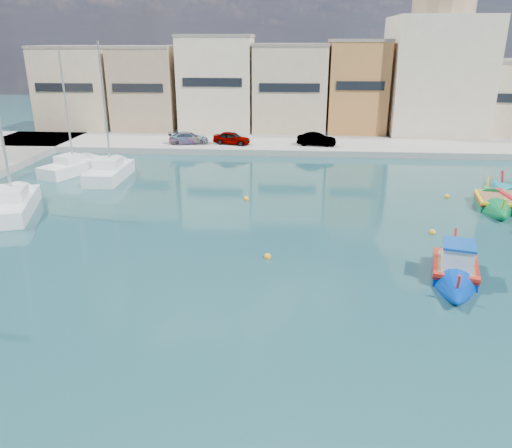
% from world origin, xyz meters
% --- Properties ---
extents(ground, '(160.00, 160.00, 0.00)m').
position_xyz_m(ground, '(0.00, 0.00, 0.00)').
color(ground, '#143A3C').
rests_on(ground, ground).
extents(north_quay, '(80.00, 8.00, 0.60)m').
position_xyz_m(north_quay, '(0.00, 32.00, 0.30)').
color(north_quay, gray).
rests_on(north_quay, ground).
extents(north_townhouses, '(83.20, 7.87, 10.19)m').
position_xyz_m(north_townhouses, '(6.68, 39.36, 5.00)').
color(north_townhouses, '#CCB28D').
rests_on(north_townhouses, ground).
extents(church_block, '(10.00, 10.00, 19.10)m').
position_xyz_m(church_block, '(10.00, 40.00, 8.41)').
color(church_block, beige).
rests_on(church_block, ground).
extents(parked_cars, '(16.50, 2.32, 1.23)m').
position_xyz_m(parked_cars, '(-10.20, 30.50, 1.20)').
color(parked_cars, '#4C1919').
rests_on(parked_cars, north_quay).
extents(luzzu_blue_cabin, '(3.74, 7.86, 2.70)m').
position_xyz_m(luzzu_blue_cabin, '(2.45, 3.61, 0.33)').
color(luzzu_blue_cabin, '#0031A8').
rests_on(luzzu_blue_cabin, ground).
extents(luzzu_green, '(3.15, 7.70, 2.36)m').
position_xyz_m(luzzu_green, '(7.95, 14.25, 0.25)').
color(luzzu_green, '#0A7137').
rests_on(luzzu_green, ground).
extents(yacht_north, '(2.49, 8.26, 10.97)m').
position_xyz_m(yacht_north, '(-19.40, 20.76, 0.43)').
color(yacht_north, white).
rests_on(yacht_north, ground).
extents(yacht_midnorth, '(4.70, 7.49, 10.22)m').
position_xyz_m(yacht_midnorth, '(-22.54, 21.85, 0.40)').
color(yacht_midnorth, white).
rests_on(yacht_midnorth, ground).
extents(yacht_mid, '(4.95, 9.16, 11.18)m').
position_xyz_m(yacht_mid, '(-23.06, 12.27, 0.44)').
color(yacht_mid, white).
rests_on(yacht_mid, ground).
extents(mooring_buoys, '(23.31, 21.38, 0.36)m').
position_xyz_m(mooring_buoys, '(2.11, 6.68, 0.08)').
color(mooring_buoys, '#FFA91A').
rests_on(mooring_buoys, ground).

